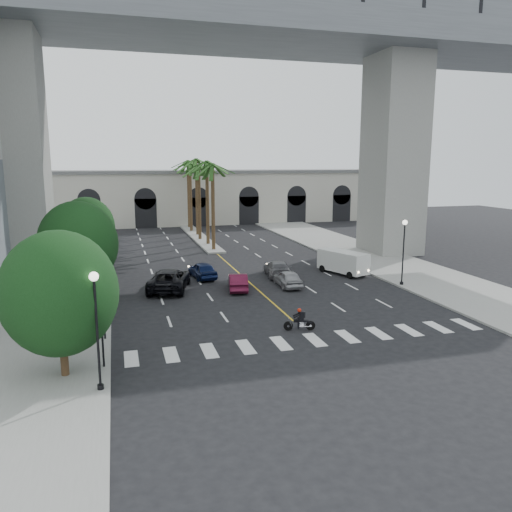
{
  "coord_description": "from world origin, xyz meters",
  "views": [
    {
      "loc": [
        -10.4,
        -26.18,
        9.82
      ],
      "look_at": [
        -1.3,
        6.0,
        3.49
      ],
      "focal_mm": 35.0,
      "sensor_mm": 36.0,
      "label": 1
    }
  ],
  "objects": [
    {
      "name": "sidewalk_left",
      "position": [
        -15.0,
        15.0,
        0.07
      ],
      "size": [
        8.0,
        100.0,
        0.15
      ],
      "primitive_type": "cube",
      "color": "gray",
      "rests_on": "ground"
    },
    {
      "name": "lamp_post_right",
      "position": [
        11.4,
        8.0,
        3.22
      ],
      "size": [
        0.4,
        0.4,
        5.35
      ],
      "color": "black",
      "rests_on": "ground"
    },
    {
      "name": "lamp_post_left_far",
      "position": [
        -11.4,
        16.0,
        3.22
      ],
      "size": [
        0.4,
        0.4,
        5.35
      ],
      "color": "black",
      "rests_on": "ground"
    },
    {
      "name": "car_d",
      "position": [
        2.91,
        14.08,
        0.69
      ],
      "size": [
        2.6,
        4.96,
        1.37
      ],
      "primitive_type": "imported",
      "rotation": [
        0.0,
        0.0,
        2.99
      ],
      "color": "slate",
      "rests_on": "ground"
    },
    {
      "name": "traffic_signal_far",
      "position": [
        -11.3,
        1.5,
        2.51
      ],
      "size": [
        0.25,
        0.18,
        3.65
      ],
      "color": "black",
      "rests_on": "ground"
    },
    {
      "name": "palm_b",
      "position": [
        0.1,
        32.0,
        9.37
      ],
      "size": [
        3.2,
        3.2,
        10.6
      ],
      "color": "#47331E",
      "rests_on": "ground"
    },
    {
      "name": "pedestrian_a",
      "position": [
        -15.03,
        5.56,
        1.05
      ],
      "size": [
        0.69,
        0.49,
        1.8
      ],
      "primitive_type": "imported",
      "rotation": [
        0.0,
        0.0,
        -0.09
      ],
      "color": "black",
      "rests_on": "sidewalk_left"
    },
    {
      "name": "pedestrian_b",
      "position": [
        -11.5,
        4.47,
        1.11
      ],
      "size": [
        1.15,
        1.04,
        1.92
      ],
      "primitive_type": "imported",
      "rotation": [
        0.0,
        0.0,
        -0.4
      ],
      "color": "black",
      "rests_on": "sidewalk_left"
    },
    {
      "name": "median",
      "position": [
        0.0,
        38.0,
        0.1
      ],
      "size": [
        2.0,
        24.0,
        0.2
      ],
      "primitive_type": "cube",
      "color": "gray",
      "rests_on": "ground"
    },
    {
      "name": "car_a",
      "position": [
        2.59,
        10.4,
        0.67
      ],
      "size": [
        1.71,
        3.98,
        1.34
      ],
      "primitive_type": "imported",
      "rotation": [
        0.0,
        0.0,
        3.11
      ],
      "color": "#99989C",
      "rests_on": "ground"
    },
    {
      "name": "bridge",
      "position": [
        3.42,
        22.0,
        18.51
      ],
      "size": [
        75.0,
        13.0,
        26.0
      ],
      "color": "gray",
      "rests_on": "ground"
    },
    {
      "name": "car_b",
      "position": [
        -1.5,
        10.46,
        0.66
      ],
      "size": [
        2.13,
        4.2,
        1.32
      ],
      "primitive_type": "imported",
      "rotation": [
        0.0,
        0.0,
        2.95
      ],
      "color": "#4D0F25",
      "rests_on": "ground"
    },
    {
      "name": "street_tree_mid",
      "position": [
        -13.0,
        10.0,
        4.21
      ],
      "size": [
        5.44,
        5.44,
        7.21
      ],
      "color": "#382616",
      "rests_on": "ground"
    },
    {
      "name": "street_tree_far",
      "position": [
        -13.0,
        22.0,
        3.9
      ],
      "size": [
        5.04,
        5.04,
        6.68
      ],
      "color": "#382616",
      "rests_on": "ground"
    },
    {
      "name": "car_e",
      "position": [
        -3.47,
        15.18,
        0.7
      ],
      "size": [
        2.19,
        4.31,
        1.41
      ],
      "primitive_type": "imported",
      "rotation": [
        0.0,
        0.0,
        3.27
      ],
      "color": "#0E1942",
      "rests_on": "ground"
    },
    {
      "name": "cargo_van",
      "position": [
        8.82,
        13.35,
        1.14
      ],
      "size": [
        3.33,
        5.11,
        2.04
      ],
      "rotation": [
        0.0,
        0.0,
        0.36
      ],
      "color": "silver",
      "rests_on": "ground"
    },
    {
      "name": "street_tree_near",
      "position": [
        -13.0,
        -3.0,
        4.02
      ],
      "size": [
        5.2,
        5.2,
        6.89
      ],
      "color": "#382616",
      "rests_on": "ground"
    },
    {
      "name": "palm_d",
      "position": [
        0.15,
        40.0,
        9.65
      ],
      "size": [
        3.2,
        3.2,
        10.9
      ],
      "color": "#47331E",
      "rests_on": "ground"
    },
    {
      "name": "palm_f",
      "position": [
        0.2,
        48.0,
        9.46
      ],
      "size": [
        3.2,
        3.2,
        10.7
      ],
      "color": "#47331E",
      "rests_on": "ground"
    },
    {
      "name": "ground",
      "position": [
        0.0,
        0.0,
        0.0
      ],
      "size": [
        140.0,
        140.0,
        0.0
      ],
      "primitive_type": "plane",
      "color": "black",
      "rests_on": "ground"
    },
    {
      "name": "pier_building",
      "position": [
        0.0,
        55.0,
        4.27
      ],
      "size": [
        71.0,
        10.5,
        8.5
      ],
      "color": "beige",
      "rests_on": "ground"
    },
    {
      "name": "sidewalk_right",
      "position": [
        15.0,
        15.0,
        0.07
      ],
      "size": [
        8.0,
        100.0,
        0.15
      ],
      "primitive_type": "cube",
      "color": "gray",
      "rests_on": "ground"
    },
    {
      "name": "traffic_signal_near",
      "position": [
        -11.3,
        -2.5,
        2.51
      ],
      "size": [
        0.25,
        0.18,
        3.65
      ],
      "color": "black",
      "rests_on": "ground"
    },
    {
      "name": "lamp_post_left_near",
      "position": [
        -11.4,
        -5.0,
        3.22
      ],
      "size": [
        0.4,
        0.4,
        5.35
      ],
      "color": "black",
      "rests_on": "ground"
    },
    {
      "name": "palm_c",
      "position": [
        -0.2,
        36.0,
        8.91
      ],
      "size": [
        3.2,
        3.2,
        10.1
      ],
      "color": "#47331E",
      "rests_on": "ground"
    },
    {
      "name": "car_c",
      "position": [
        -6.63,
        11.93,
        0.83
      ],
      "size": [
        4.23,
        6.5,
        1.66
      ],
      "primitive_type": "imported",
      "rotation": [
        0.0,
        0.0,
        2.88
      ],
      "color": "black",
      "rests_on": "ground"
    },
    {
      "name": "motorcycle_rider",
      "position": [
        -0.2,
        0.25,
        0.61
      ],
      "size": [
        1.86,
        0.61,
        1.36
      ],
      "rotation": [
        0.0,
        0.0,
        -0.23
      ],
      "color": "black",
      "rests_on": "ground"
    },
    {
      "name": "palm_a",
      "position": [
        0.0,
        28.0,
        9.1
      ],
      "size": [
        3.2,
        3.2,
        10.3
      ],
      "color": "#47331E",
      "rests_on": "ground"
    },
    {
      "name": "palm_e",
      "position": [
        -0.1,
        44.0,
        9.19
      ],
      "size": [
        3.2,
        3.2,
        10.4
      ],
      "color": "#47331E",
      "rests_on": "ground"
    }
  ]
}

